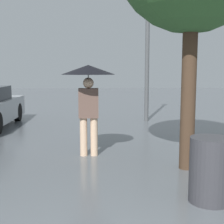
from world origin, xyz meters
The scene contains 3 objects.
pedestrian centered at (0.05, 4.67, 1.49)m, with size 1.09×1.09×1.85m.
street_lamp centered at (1.97, 9.05, 3.04)m, with size 0.30×0.30×5.22m.
trash_bin centered at (1.70, 2.30, 0.44)m, with size 0.55×0.55×0.87m.
Camera 1 is at (0.17, -1.61, 1.74)m, focal length 50.00 mm.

